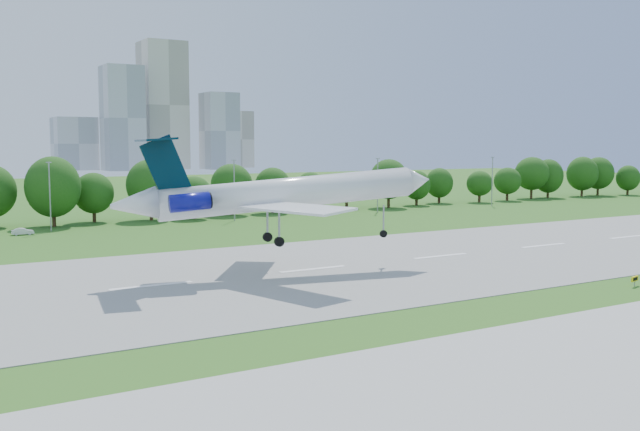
# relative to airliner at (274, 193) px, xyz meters

# --- Properties ---
(ground) EXTENTS (600.00, 600.00, 0.00)m
(ground) POSITION_rel_airliner_xyz_m (5.09, -25.32, -9.47)
(ground) COLOR #276019
(ground) RESTS_ON ground
(runway) EXTENTS (400.00, 45.00, 0.08)m
(runway) POSITION_rel_airliner_xyz_m (5.09, -0.32, -9.43)
(runway) COLOR gray
(runway) RESTS_ON ground
(taxiway) EXTENTS (400.00, 23.00, 0.08)m
(taxiway) POSITION_rel_airliner_xyz_m (5.09, -43.32, -9.43)
(taxiway) COLOR #ADADA8
(taxiway) RESTS_ON ground
(tree_line) EXTENTS (288.40, 8.40, 10.40)m
(tree_line) POSITION_rel_airliner_xyz_m (5.09, 66.68, -3.28)
(tree_line) COLOR #382314
(tree_line) RESTS_ON ground
(light_poles) EXTENTS (175.90, 0.25, 12.19)m
(light_poles) POSITION_rel_airliner_xyz_m (2.59, 56.68, -3.13)
(light_poles) COLOR gray
(light_poles) RESTS_ON ground
(skyline) EXTENTS (127.00, 52.00, 80.00)m
(skyline) POSITION_rel_airliner_xyz_m (105.25, 365.30, 20.99)
(skyline) COLOR #B2B2B7
(skyline) RESTS_ON ground
(airliner) EXTENTS (39.43, 28.35, 12.79)m
(airliner) POSITION_rel_airliner_xyz_m (0.00, 0.00, 0.00)
(airliner) COLOR white
(airliner) RESTS_ON ground
(taxi_sign_centre) EXTENTS (1.56, 0.57, 1.10)m
(taxi_sign_centre) POSITION_rel_airliner_xyz_m (29.54, -26.76, -8.66)
(taxi_sign_centre) COLOR gray
(taxi_sign_centre) RESTS_ON ground
(service_vehicle_a) EXTENTS (3.58, 1.37, 1.17)m
(service_vehicle_a) POSITION_rel_airliner_xyz_m (-19.97, 53.88, -8.89)
(service_vehicle_a) COLOR silver
(service_vehicle_a) RESTS_ON ground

